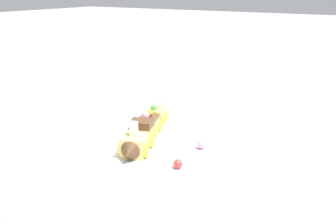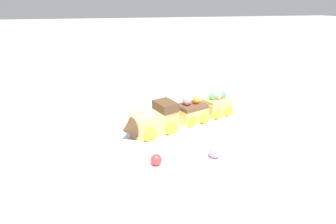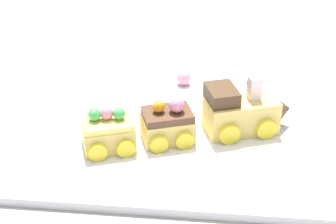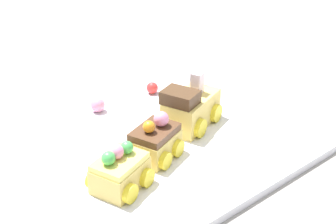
{
  "view_description": "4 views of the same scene",
  "coord_description": "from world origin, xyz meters",
  "views": [
    {
      "loc": [
        0.64,
        0.44,
        0.38
      ],
      "look_at": [
        -0.02,
        0.04,
        0.09
      ],
      "focal_mm": 35.0,
      "sensor_mm": 36.0,
      "label": 1
    },
    {
      "loc": [
        0.17,
        0.52,
        0.28
      ],
      "look_at": [
        0.05,
        0.04,
        0.07
      ],
      "focal_mm": 28.0,
      "sensor_mm": 36.0,
      "label": 2
    },
    {
      "loc": [
        0.04,
        -0.68,
        0.44
      ],
      "look_at": [
        -0.03,
        -0.02,
        0.05
      ],
      "focal_mm": 60.0,
      "sensor_mm": 36.0,
      "label": 3
    },
    {
      "loc": [
        -0.36,
        -0.46,
        0.38
      ],
      "look_at": [
        -0.01,
        -0.04,
        0.08
      ],
      "focal_mm": 50.0,
      "sensor_mm": 36.0,
      "label": 4
    }
  ],
  "objects": [
    {
      "name": "ground_plane",
      "position": [
        0.0,
        0.0,
        0.0
      ],
      "size": [
        10.0,
        10.0,
        0.0
      ],
      "primitive_type": "plane",
      "color": "gray"
    },
    {
      "name": "display_board",
      "position": [
        0.0,
        0.0,
        0.01
      ],
      "size": [
        0.8,
        0.36,
        0.01
      ],
      "primitive_type": "cube",
      "color": "white",
      "rests_on": "ground_plane"
    },
    {
      "name": "cake_train_locomotive",
      "position": [
        0.08,
        0.01,
        0.04
      ],
      "size": [
        0.13,
        0.09,
        0.08
      ],
      "rotation": [
        0.0,
        0.0,
        0.34
      ],
      "color": "#EACC66",
      "rests_on": "display_board"
    },
    {
      "name": "cake_car_chocolate",
      "position": [
        -0.02,
        -0.03,
        0.04
      ],
      "size": [
        0.08,
        0.08,
        0.07
      ],
      "rotation": [
        0.0,
        0.0,
        0.34
      ],
      "color": "#EACC66",
      "rests_on": "display_board"
    },
    {
      "name": "cake_car_lemon",
      "position": [
        -0.1,
        -0.06,
        0.03
      ],
      "size": [
        0.08,
        0.08,
        0.06
      ],
      "rotation": [
        0.0,
        0.0,
        0.34
      ],
      "color": "#EACC66",
      "rests_on": "display_board"
    },
    {
      "name": "gumball_pink",
      "position": [
        -0.02,
        0.13,
        0.02
      ],
      "size": [
        0.02,
        0.02,
        0.02
      ],
      "primitive_type": "sphere",
      "color": "pink",
      "rests_on": "display_board"
    },
    {
      "name": "gumball_red",
      "position": [
        0.1,
        0.13,
        0.02
      ],
      "size": [
        0.02,
        0.02,
        0.02
      ],
      "primitive_type": "sphere",
      "color": "red",
      "rests_on": "display_board"
    }
  ]
}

